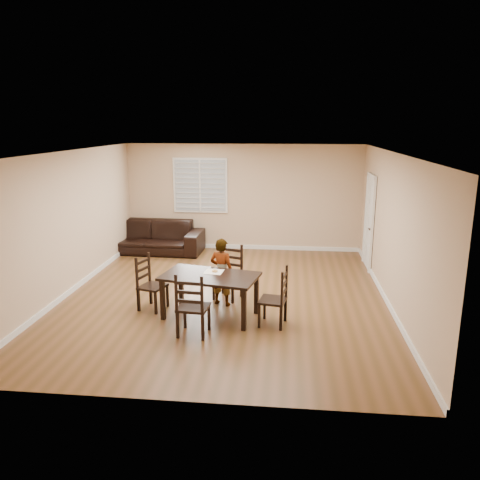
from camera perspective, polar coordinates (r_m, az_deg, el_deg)
name	(u,v)px	position (r m, az deg, el deg)	size (l,w,h in m)	color
ground	(225,296)	(8.97, -1.83, -6.84)	(7.00, 7.00, 0.00)	brown
room	(228,201)	(8.66, -1.53, 4.81)	(6.04, 7.04, 2.72)	tan
dining_table	(210,280)	(7.86, -3.68, -4.89)	(1.72, 1.19, 0.74)	black
chair_near	(231,273)	(8.81, -1.16, -4.05)	(0.57, 0.56, 1.01)	black
chair_far	(191,309)	(7.19, -6.01, -8.37)	(0.50, 0.47, 1.02)	black
chair_left	(147,284)	(8.43, -11.27, -5.33)	(0.52, 0.54, 0.97)	black
chair_right	(280,300)	(7.60, 4.88, -7.26)	(0.48, 0.50, 0.97)	black
child	(222,272)	(8.37, -2.25, -3.90)	(0.45, 0.30, 1.23)	gray
napkin	(214,272)	(7.99, -3.22, -3.89)	(0.31, 0.31, 0.00)	silver
donut	(215,271)	(7.97, -3.09, -3.75)	(0.10, 0.10, 0.04)	#CB9048
sofa	(149,237)	(12.10, -11.04, 0.41)	(2.72, 1.06, 0.79)	black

